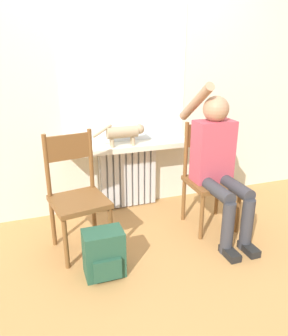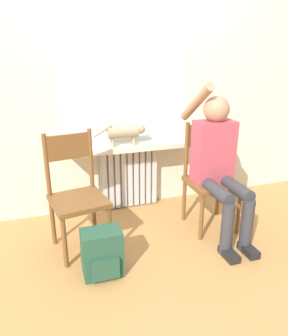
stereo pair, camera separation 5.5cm
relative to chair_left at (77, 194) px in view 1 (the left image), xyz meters
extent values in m
plane|color=#B27F47|center=(0.60, -0.55, -0.48)|extent=(12.00, 12.00, 0.00)
cube|color=beige|center=(0.60, 0.68, 0.87)|extent=(7.00, 0.06, 2.70)
cube|color=silver|center=(0.60, 0.61, -0.16)|extent=(0.59, 0.05, 0.65)
cube|color=silver|center=(0.34, 0.57, -0.16)|extent=(0.05, 0.03, 0.62)
cube|color=silver|center=(0.40, 0.57, -0.16)|extent=(0.05, 0.03, 0.62)
cube|color=silver|center=(0.47, 0.57, -0.16)|extent=(0.05, 0.03, 0.62)
cube|color=silver|center=(0.53, 0.57, -0.16)|extent=(0.05, 0.03, 0.62)
cube|color=silver|center=(0.60, 0.57, -0.16)|extent=(0.05, 0.03, 0.62)
cube|color=silver|center=(0.66, 0.57, -0.16)|extent=(0.05, 0.03, 0.62)
cube|color=silver|center=(0.73, 0.57, -0.16)|extent=(0.05, 0.03, 0.62)
cube|color=silver|center=(0.79, 0.57, -0.16)|extent=(0.05, 0.03, 0.62)
cube|color=silver|center=(0.86, 0.57, -0.16)|extent=(0.05, 0.03, 0.62)
cube|color=beige|center=(0.60, 0.52, 0.19)|extent=(1.27, 0.25, 0.05)
cube|color=white|center=(0.60, 0.64, 0.85)|extent=(1.22, 0.01, 1.27)
cube|color=brown|center=(0.01, -0.05, -0.05)|extent=(0.48, 0.48, 0.04)
cylinder|color=brown|center=(-0.14, -0.26, -0.28)|extent=(0.04, 0.04, 0.41)
cylinder|color=brown|center=(0.22, -0.19, -0.28)|extent=(0.04, 0.04, 0.41)
cylinder|color=brown|center=(-0.20, 0.10, -0.28)|extent=(0.04, 0.04, 0.41)
cylinder|color=brown|center=(0.15, 0.16, -0.28)|extent=(0.04, 0.04, 0.41)
cylinder|color=brown|center=(-0.20, 0.10, 0.22)|extent=(0.04, 0.04, 0.51)
cylinder|color=brown|center=(0.15, 0.16, 0.22)|extent=(0.04, 0.04, 0.51)
cube|color=brown|center=(-0.02, 0.13, 0.35)|extent=(0.37, 0.09, 0.20)
cube|color=brown|center=(1.19, -0.05, -0.05)|extent=(0.42, 0.42, 0.04)
cylinder|color=brown|center=(1.01, -0.22, -0.28)|extent=(0.04, 0.04, 0.41)
cylinder|color=brown|center=(1.37, -0.23, -0.28)|extent=(0.04, 0.04, 0.41)
cylinder|color=brown|center=(1.01, 0.14, -0.28)|extent=(0.04, 0.04, 0.41)
cylinder|color=brown|center=(1.37, 0.13, -0.28)|extent=(0.04, 0.04, 0.41)
cylinder|color=brown|center=(1.01, 0.14, 0.22)|extent=(0.04, 0.04, 0.51)
cylinder|color=brown|center=(1.37, 0.13, 0.22)|extent=(0.04, 0.04, 0.51)
cube|color=brown|center=(1.19, 0.13, 0.35)|extent=(0.37, 0.03, 0.20)
cylinder|color=#333338|center=(1.10, -0.25, -0.01)|extent=(0.11, 0.45, 0.11)
cylinder|color=#333338|center=(1.28, -0.25, -0.01)|extent=(0.11, 0.45, 0.11)
cylinder|color=#333338|center=(1.10, -0.48, -0.26)|extent=(0.10, 0.10, 0.44)
cylinder|color=#333338|center=(1.28, -0.48, -0.26)|extent=(0.10, 0.10, 0.44)
cube|color=black|center=(1.10, -0.54, -0.45)|extent=(0.09, 0.20, 0.06)
cube|color=black|center=(1.28, -0.54, -0.45)|extent=(0.09, 0.20, 0.06)
cube|color=#B74251|center=(1.19, -0.03, 0.24)|extent=(0.34, 0.20, 0.54)
sphere|color=#A87A5B|center=(1.19, -0.03, 0.61)|extent=(0.22, 0.22, 0.22)
cylinder|color=#A87A5B|center=(1.07, 0.11, 0.65)|extent=(0.08, 0.50, 0.38)
cylinder|color=#B74251|center=(1.34, -0.07, 0.21)|extent=(0.08, 0.08, 0.43)
cylinder|color=#9E896B|center=(0.52, 0.49, 0.35)|extent=(0.29, 0.11, 0.11)
sphere|color=#9E896B|center=(0.69, 0.49, 0.36)|extent=(0.09, 0.09, 0.09)
cone|color=#9E896B|center=(0.69, 0.46, 0.40)|extent=(0.03, 0.03, 0.03)
cone|color=#9E896B|center=(0.69, 0.51, 0.40)|extent=(0.03, 0.03, 0.03)
cylinder|color=#9E896B|center=(0.62, 0.46, 0.25)|extent=(0.03, 0.03, 0.08)
cylinder|color=#9E896B|center=(0.62, 0.51, 0.25)|extent=(0.03, 0.03, 0.08)
cylinder|color=#9E896B|center=(0.41, 0.46, 0.25)|extent=(0.03, 0.03, 0.08)
cylinder|color=#9E896B|center=(0.41, 0.51, 0.25)|extent=(0.03, 0.03, 0.08)
cylinder|color=#9E896B|center=(0.33, 0.49, 0.37)|extent=(0.19, 0.03, 0.13)
cube|color=#234C38|center=(0.11, -0.42, -0.30)|extent=(0.29, 0.19, 0.35)
cube|color=#234C38|center=(0.11, -0.53, -0.38)|extent=(0.20, 0.03, 0.16)
camera|label=1|loc=(-0.28, -2.40, 1.08)|focal=35.00mm
camera|label=2|loc=(-0.22, -2.42, 1.08)|focal=35.00mm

